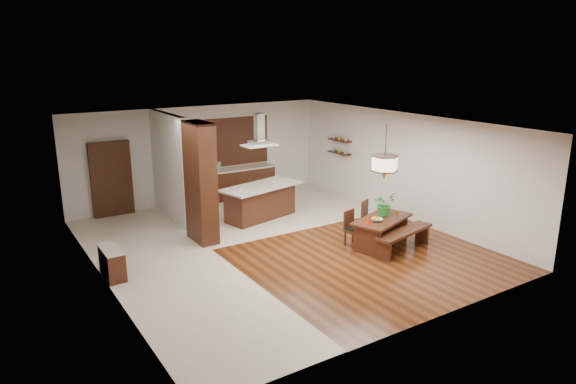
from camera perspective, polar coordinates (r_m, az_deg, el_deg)
room_shell at (r=11.78m, az=-1.23°, el=3.60°), size 9.00×9.04×2.92m
tile_hallway at (r=11.29m, az=-13.30°, el=-8.32°), size 2.50×9.00×0.01m
tile_kitchen at (r=15.00m, az=-2.09°, el=-1.96°), size 5.50×4.00×0.01m
soffit_band at (r=11.64m, az=-1.25°, el=7.57°), size 8.00×9.00×0.02m
partition_pier at (r=12.34m, az=-9.70°, el=1.01°), size 0.45×1.00×2.90m
partition_stub at (r=14.26m, az=-13.03°, el=2.75°), size 0.18×2.40×2.90m
hallway_console at (r=11.09m, az=-18.95°, el=-7.46°), size 0.37×0.88×0.63m
hallway_doorway at (r=15.02m, az=-19.03°, el=1.36°), size 1.10×0.20×2.10m
rear_counter at (r=16.20m, az=-5.93°, el=1.00°), size 2.60×0.62×0.95m
kitchen_window at (r=16.16m, az=-6.47°, el=5.58°), size 2.60×0.08×1.50m
shelf_lower at (r=16.18m, az=5.72°, el=4.35°), size 0.26×0.90×0.04m
shelf_upper at (r=16.11m, az=5.75°, el=5.75°), size 0.26×0.90×0.04m
dining_table at (r=12.31m, az=10.36°, el=-3.68°), size 1.81×1.31×0.68m
dining_bench at (r=12.15m, az=12.77°, el=-5.31°), size 1.82×0.75×0.50m
dining_chair_left at (r=12.22m, az=7.38°, el=-4.07°), size 0.45×0.45×0.85m
dining_chair_right at (r=12.88m, az=9.24°, el=-2.97°), size 0.55×0.55×0.91m
pendant_lantern at (r=11.86m, az=10.76°, el=4.32°), size 0.64×0.64×1.31m
foliage_plant at (r=12.38m, az=10.65°, el=-1.32°), size 0.59×0.54×0.57m
fruit_bowl at (r=12.01m, az=9.86°, el=-3.07°), size 0.32×0.32×0.06m
napkin_cone at (r=11.77m, az=8.87°, el=-2.98°), size 0.18×0.18×0.23m
gold_ornament at (r=12.64m, az=12.07°, el=-2.20°), size 0.07×0.07×0.09m
kitchen_island at (r=14.10m, az=-3.07°, el=-1.05°), size 2.46×1.51×0.95m
range_hood at (r=13.68m, az=-3.20°, el=6.93°), size 0.90×0.55×0.87m
island_cup at (r=14.10m, az=-1.61°, el=1.10°), size 0.15×0.15×0.10m
microwave at (r=15.69m, az=-8.68°, el=2.79°), size 0.58×0.42×0.31m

